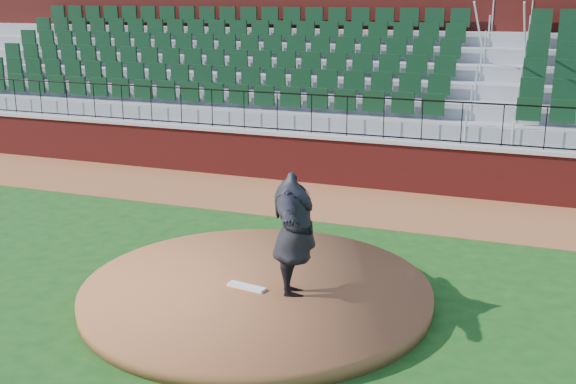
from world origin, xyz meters
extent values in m
plane|color=#164413|center=(0.00, 0.00, 0.00)|extent=(90.00, 90.00, 0.00)
cube|color=brown|center=(0.00, 5.40, 0.01)|extent=(34.00, 3.20, 0.01)
cube|color=maroon|center=(0.00, 7.00, 0.60)|extent=(34.00, 0.35, 1.20)
cube|color=#B7B7B7|center=(0.00, 7.00, 1.25)|extent=(34.00, 0.45, 0.10)
cube|color=maroon|center=(0.00, 12.52, 2.75)|extent=(34.00, 0.50, 5.50)
cylinder|color=brown|center=(0.16, -0.38, 0.12)|extent=(5.64, 5.64, 0.25)
cube|color=white|center=(0.06, -0.55, 0.27)|extent=(0.67, 0.26, 0.04)
imported|color=black|center=(0.85, -0.49, 1.23)|extent=(1.49, 2.49, 1.97)
camera|label=1|loc=(4.36, -10.10, 4.78)|focal=44.11mm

